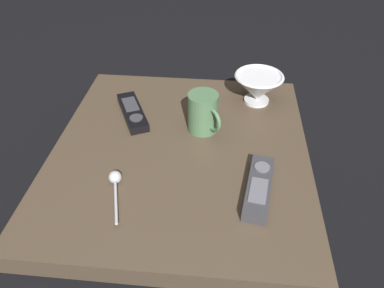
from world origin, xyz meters
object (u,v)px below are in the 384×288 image
(coffee_mug, at_px, (203,113))
(teaspoon, at_px, (115,181))
(tv_remote_near, at_px, (259,187))
(tv_remote_far, at_px, (133,112))
(cereal_bowl, at_px, (258,87))

(coffee_mug, distance_m, teaspoon, 0.27)
(tv_remote_near, bearing_deg, teaspoon, 92.38)
(teaspoon, relative_size, tv_remote_far, 0.78)
(coffee_mug, relative_size, teaspoon, 0.73)
(teaspoon, xyz_separation_m, tv_remote_near, (0.01, -0.29, -0.00))
(tv_remote_far, bearing_deg, tv_remote_near, -127.62)
(teaspoon, relative_size, tv_remote_near, 0.76)
(cereal_bowl, height_order, tv_remote_near, cereal_bowl)
(tv_remote_near, relative_size, tv_remote_far, 1.03)
(teaspoon, bearing_deg, tv_remote_far, 4.90)
(cereal_bowl, relative_size, tv_remote_far, 0.76)
(coffee_mug, xyz_separation_m, tv_remote_near, (-0.20, -0.12, -0.04))
(coffee_mug, distance_m, tv_remote_near, 0.24)
(cereal_bowl, relative_size, teaspoon, 0.97)
(cereal_bowl, relative_size, coffee_mug, 1.33)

